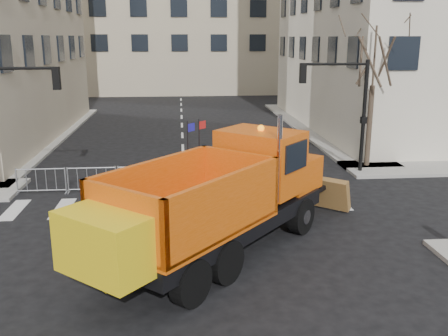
{
  "coord_description": "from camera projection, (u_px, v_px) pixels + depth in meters",
  "views": [
    {
      "loc": [
        -0.11,
        -13.13,
        6.38
      ],
      "look_at": [
        1.27,
        2.5,
        2.26
      ],
      "focal_mm": 40.0,
      "sensor_mm": 36.0,
      "label": 1
    }
  ],
  "objects": [
    {
      "name": "ground",
      "position": [
        188.0,
        267.0,
        14.28
      ],
      "size": [
        120.0,
        120.0,
        0.0
      ],
      "primitive_type": "plane",
      "color": "black",
      "rests_on": "ground"
    },
    {
      "name": "sidewalk_back",
      "position": [
        184.0,
        182.0,
        22.45
      ],
      "size": [
        64.0,
        5.0,
        0.15
      ],
      "primitive_type": "cube",
      "color": "gray",
      "rests_on": "ground"
    },
    {
      "name": "traffic_light_right",
      "position": [
        364.0,
        118.0,
        23.47
      ],
      "size": [
        0.18,
        0.18,
        5.4
      ],
      "primitive_type": "cylinder",
      "color": "black",
      "rests_on": "ground"
    },
    {
      "name": "crowd_barriers",
      "position": [
        167.0,
        178.0,
        21.4
      ],
      "size": [
        12.6,
        0.6,
        1.1
      ],
      "primitive_type": null,
      "color": "#9EA0A5",
      "rests_on": "ground"
    },
    {
      "name": "street_tree",
      "position": [
        372.0,
        93.0,
        24.23
      ],
      "size": [
        3.0,
        3.0,
        7.5
      ],
      "primitive_type": null,
      "color": "#382B21",
      "rests_on": "ground"
    },
    {
      "name": "plow_truck",
      "position": [
        217.0,
        197.0,
        14.52
      ],
      "size": [
        9.29,
        10.07,
        4.21
      ],
      "rotation": [
        0.0,
        0.0,
        0.86
      ],
      "color": "black",
      "rests_on": "ground"
    },
    {
      "name": "cop_a",
      "position": [
        288.0,
        173.0,
        20.6
      ],
      "size": [
        0.79,
        0.61,
        1.93
      ],
      "primitive_type": "imported",
      "rotation": [
        0.0,
        0.0,
        3.36
      ],
      "color": "black",
      "rests_on": "ground"
    },
    {
      "name": "cop_b",
      "position": [
        285.0,
        194.0,
        18.16
      ],
      "size": [
        0.97,
        0.84,
        1.71
      ],
      "primitive_type": "imported",
      "rotation": [
        0.0,
        0.0,
        2.88
      ],
      "color": "black",
      "rests_on": "ground"
    },
    {
      "name": "cop_c",
      "position": [
        299.0,
        190.0,
        18.8
      ],
      "size": [
        0.93,
        0.95,
        1.6
      ],
      "primitive_type": "imported",
      "rotation": [
        0.0,
        0.0,
        3.96
      ],
      "color": "black",
      "rests_on": "ground"
    },
    {
      "name": "newspaper_box",
      "position": [
        286.0,
        167.0,
        22.47
      ],
      "size": [
        0.49,
        0.45,
        1.1
      ],
      "primitive_type": "cube",
      "rotation": [
        0.0,
        0.0,
        -0.11
      ],
      "color": "#B7220E",
      "rests_on": "sidewalk_back"
    }
  ]
}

